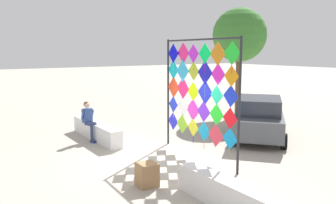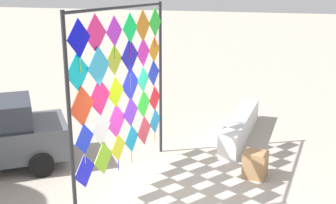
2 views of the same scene
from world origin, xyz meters
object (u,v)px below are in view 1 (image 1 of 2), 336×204
object	(u,v)px
parked_car	(259,117)
cardboard_box_large	(147,175)
kite_display_rack	(198,89)
tree_far_right	(239,37)
seated_vendor	(89,118)

from	to	relation	value
parked_car	cardboard_box_large	distance (m)	6.34
kite_display_rack	tree_far_right	bearing A→B (deg)	126.23
kite_display_rack	parked_car	distance (m)	3.79
parked_car	cardboard_box_large	world-z (taller)	parked_car
kite_display_rack	seated_vendor	size ratio (longest dim) A/B	2.52
kite_display_rack	seated_vendor	xyz separation A→B (m)	(-3.78, -2.13, -1.31)
kite_display_rack	seated_vendor	distance (m)	4.53
cardboard_box_large	parked_car	bearing A→B (deg)	106.23
tree_far_right	seated_vendor	bearing A→B (deg)	-83.14
kite_display_rack	cardboard_box_large	world-z (taller)	kite_display_rack
seated_vendor	parked_car	size ratio (longest dim) A/B	0.35
kite_display_rack	tree_far_right	distance (m)	8.39
seated_vendor	tree_far_right	size ratio (longest dim) A/B	0.27
seated_vendor	cardboard_box_large	distance (m)	5.04
seated_vendor	cardboard_box_large	world-z (taller)	seated_vendor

